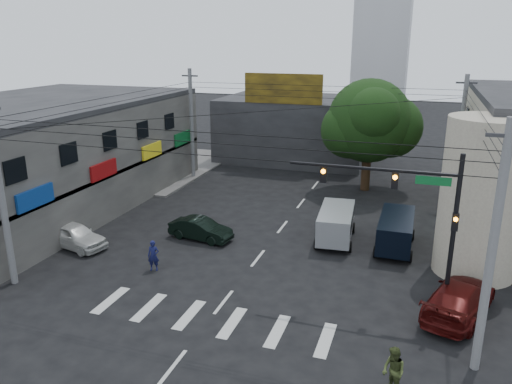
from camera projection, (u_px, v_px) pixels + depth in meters
The scene contains 19 objects.
ground at pixel (246, 274), 25.51m from camera, with size 160.00×160.00×0.00m, color black.
sidewalk_far_left at pixel (131, 165), 47.25m from camera, with size 16.00×16.00×0.15m, color #514F4C.
building_left at pixel (35, 157), 35.37m from camera, with size 14.00×24.00×7.00m, color #413F3C.
corner_column at pixel (482, 198), 24.61m from camera, with size 4.00×4.00×8.00m, color gray.
building_far at pixel (296, 128), 49.39m from camera, with size 14.00×10.00×6.00m, color #232326.
billboard at pixel (283, 89), 43.68m from camera, with size 7.00×0.30×2.60m, color olive.
street_tree at pixel (369, 121), 38.08m from camera, with size 6.40×6.40×8.70m.
traffic_gantry at pixel (413, 206), 20.80m from camera, with size 7.10×0.35×7.20m.
utility_pole_near_left at pixel (1, 194), 23.26m from camera, with size 0.32×0.32×9.20m, color #59595B.
utility_pole_near_right at pixel (492, 252), 16.89m from camera, with size 0.32×0.32×9.20m, color #59595B.
utility_pole_far_left at pixel (192, 125), 41.83m from camera, with size 0.32×0.32×9.20m, color #59595B.
utility_pole_far_right at pixel (460, 140), 35.46m from camera, with size 0.32×0.32×9.20m, color #59595B.
dark_sedan at pixel (201, 229), 29.76m from camera, with size 4.03×1.89×1.28m, color black.
white_compact at pixel (74, 235), 28.61m from camera, with size 4.45×2.56×1.43m, color silver.
maroon_sedan at pixel (459, 299), 21.57m from camera, with size 3.69×5.69×1.53m, color #3E0A08.
silver_minivan at pixel (336, 225), 29.46m from camera, with size 2.24×4.63×1.93m, color #93959A, non-canonical shape.
navy_van at pixel (396, 233), 28.37m from camera, with size 1.83×4.79×1.91m, color black, non-canonical shape.
traffic_officer at pixel (153, 256), 25.70m from camera, with size 0.68×0.54×1.62m, color #11143E.
pedestrian_olive at pixel (393, 371), 16.68m from camera, with size 1.06×1.08×1.76m, color #37421E.
Camera 1 is at (7.84, -21.76, 11.56)m, focal length 35.00 mm.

